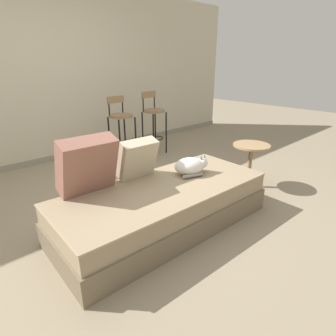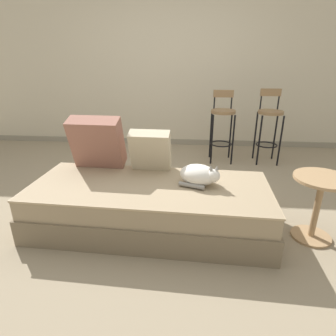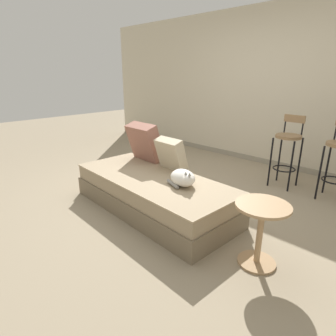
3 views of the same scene
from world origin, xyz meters
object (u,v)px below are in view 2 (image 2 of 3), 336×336
throw_pillow_middle (150,150)px  throw_pillow_corner (97,142)px  couch (150,205)px  bar_stool_near_window (222,121)px  cat (200,175)px  side_table (319,199)px  bar_stool_by_doorway (269,121)px

throw_pillow_middle → throw_pillow_corner: bearing=177.4°
couch → bar_stool_near_window: 2.01m
cat → side_table: (0.95, -0.11, -0.13)m
throw_pillow_middle → side_table: 1.49m
throw_pillow_corner → bar_stool_by_doorway: 2.45m
bar_stool_near_window → bar_stool_by_doorway: size_ratio=0.98×
side_table → couch: bearing=177.4°
throw_pillow_corner → cat: throw_pillow_corner is taller
bar_stool_near_window → side_table: (0.60, -1.88, -0.23)m
throw_pillow_corner → bar_stool_near_window: bearing=47.6°
cat → bar_stool_by_doorway: 2.03m
throw_pillow_middle → bar_stool_near_window: 1.68m
throw_pillow_corner → cat: bearing=-17.8°
couch → bar_stool_near_window: (0.78, 1.81, 0.38)m
couch → bar_stool_near_window: bearing=66.8°
throw_pillow_corner → side_table: size_ratio=0.93×
cat → bar_stool_near_window: bar_stool_near_window is taller
couch → cat: (0.42, 0.05, 0.29)m
couch → bar_stool_near_window: bar_stool_near_window is taller
couch → throw_pillow_middle: throw_pillow_middle is taller
throw_pillow_corner → bar_stool_near_window: size_ratio=0.51×
throw_pillow_corner → throw_pillow_middle: bearing=-2.6°
bar_stool_near_window → bar_stool_by_doorway: bearing=0.0°
cat → side_table: cat is taller
throw_pillow_corner → throw_pillow_middle: throw_pillow_corner is taller
bar_stool_near_window → throw_pillow_corner: bearing=-132.4°
throw_pillow_corner → bar_stool_by_doorway: size_ratio=0.50×
throw_pillow_middle → bar_stool_by_doorway: bearing=45.3°
bar_stool_by_doorway → bar_stool_near_window: bearing=-180.0°
couch → bar_stool_by_doorway: (1.42, 1.81, 0.39)m
bar_stool_near_window → bar_stool_by_doorway: (0.64, 0.00, 0.01)m
bar_stool_near_window → bar_stool_by_doorway: 0.64m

